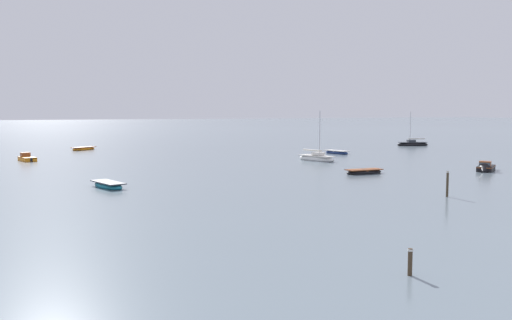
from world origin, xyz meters
TOP-DOWN VIEW (x-y plane):
  - rowboat_moored_0 at (19.21, 53.92)m, footprint 2.38×4.63m
  - sailboat_moored_1 at (10.32, 45.20)m, footprint 3.25×6.34m
  - motorboat_moored_0 at (-23.96, 61.31)m, footprint 2.31×4.39m
  - motorboat_moored_2 at (20.05, 26.57)m, footprint 4.41×3.76m
  - rowboat_moored_2 at (-18.94, 30.95)m, footprint 2.52×4.64m
  - rowboat_moored_4 at (6.89, 30.23)m, footprint 4.23×1.52m
  - rowboat_moored_5 at (-14.36, 78.24)m, footprint 4.63×3.94m
  - sailboat_moored_2 at (42.67, 64.10)m, footprint 6.19×3.52m
  - mooring_post_near at (-12.78, 0.34)m, footprint 0.22×0.22m
  - mooring_post_left at (3.32, 14.90)m, footprint 0.22×0.22m

SIDE VIEW (x-z plane):
  - rowboat_moored_4 at x=6.89m, z-range -0.15..0.51m
  - rowboat_moored_2 at x=-18.94m, z-range -0.16..0.54m
  - rowboat_moored_0 at x=19.21m, z-range -0.16..0.54m
  - rowboat_moored_5 at x=-14.36m, z-range -0.16..0.56m
  - motorboat_moored_0 at x=-23.96m, z-range -0.55..1.03m
  - motorboat_moored_2 at x=20.05m, z-range -0.58..1.08m
  - sailboat_moored_2 at x=42.67m, z-range -3.03..3.60m
  - sailboat_moored_1 at x=10.32m, z-range -3.11..3.70m
  - mooring_post_near at x=-12.78m, z-range -0.07..1.13m
  - mooring_post_left at x=3.32m, z-range -0.16..1.99m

